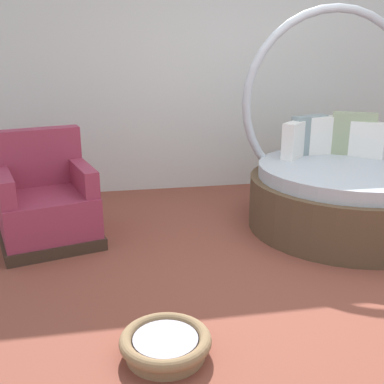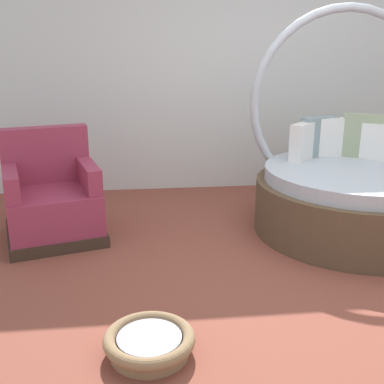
# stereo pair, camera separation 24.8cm
# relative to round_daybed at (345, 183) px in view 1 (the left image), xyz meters

# --- Properties ---
(ground_plane) EXTENTS (8.00, 8.00, 0.02)m
(ground_plane) POSITION_rel_round_daybed_xyz_m (-0.82, -0.86, -0.41)
(ground_plane) COLOR brown
(back_wall) EXTENTS (8.00, 0.12, 2.81)m
(back_wall) POSITION_rel_round_daybed_xyz_m (-0.82, 1.52, 1.00)
(back_wall) COLOR silver
(back_wall) RESTS_ON ground_plane
(round_daybed) EXTENTS (1.79, 1.79, 2.00)m
(round_daybed) POSITION_rel_round_daybed_xyz_m (0.00, 0.00, 0.00)
(round_daybed) COLOR brown
(round_daybed) RESTS_ON ground_plane
(red_armchair) EXTENTS (0.99, 0.99, 0.94)m
(red_armchair) POSITION_rel_round_daybed_xyz_m (-2.70, 0.12, -0.07)
(red_armchair) COLOR #38281E
(red_armchair) RESTS_ON ground_plane
(pet_basket) EXTENTS (0.51, 0.51, 0.13)m
(pet_basket) POSITION_rel_round_daybed_xyz_m (-1.90, -1.67, -0.33)
(pet_basket) COLOR #8E704C
(pet_basket) RESTS_ON ground_plane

